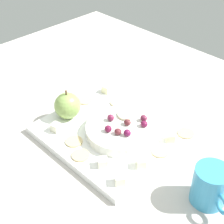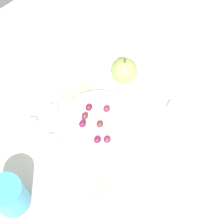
{
  "view_description": "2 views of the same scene",
  "coord_description": "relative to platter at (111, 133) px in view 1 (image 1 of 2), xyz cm",
  "views": [
    {
      "loc": [
        44.04,
        -47.19,
        60.36
      ],
      "look_at": [
        -4.97,
        1.14,
        8.33
      ],
      "focal_mm": 54.61,
      "sensor_mm": 36.0,
      "label": 1
    },
    {
      "loc": [
        25.7,
        27.68,
        73.09
      ],
      "look_at": [
        -3.53,
        0.52,
        8.49
      ],
      "focal_mm": 51.3,
      "sensor_mm": 36.0,
      "label": 2
    }
  ],
  "objects": [
    {
      "name": "grape_3",
      "position": [
        6.29,
        -0.68,
        4.26
      ],
      "size": [
        1.79,
        1.61,
        1.66
      ],
      "primitive_type": "ellipsoid",
      "color": "maroon",
      "rests_on": "serving_dish"
    },
    {
      "name": "grape_4",
      "position": [
        4.4,
        -1.86,
        4.19
      ],
      "size": [
        1.79,
        1.61,
        1.52
      ],
      "primitive_type": "ellipsoid",
      "color": "maroon",
      "rests_on": "serving_dish"
    },
    {
      "name": "platter",
      "position": [
        0.0,
        0.0,
        0.0
      ],
      "size": [
        32.53,
        28.99,
        1.78
      ],
      "primitive_type": "cube",
      "color": "white",
      "rests_on": "table"
    },
    {
      "name": "cup",
      "position": [
        28.41,
        -0.0,
        3.43
      ],
      "size": [
        9.66,
        7.37,
        8.64
      ],
      "color": "#3A98C6",
      "rests_on": "table"
    },
    {
      "name": "grape_5",
      "position": [
        3.55,
        2.26,
        4.19
      ],
      "size": [
        1.79,
        1.61,
        1.5
      ],
      "primitive_type": "ellipsoid",
      "color": "maroon",
      "rests_on": "serving_dish"
    },
    {
      "name": "grape_0",
      "position": [
        -0.53,
        0.58,
        4.28
      ],
      "size": [
        1.79,
        1.61,
        1.7
      ],
      "primitive_type": "ellipsoid",
      "color": "maroon",
      "rests_on": "serving_dish"
    },
    {
      "name": "grape_1",
      "position": [
        6.83,
        4.67,
        4.21
      ],
      "size": [
        1.79,
        1.61,
        1.55
      ],
      "primitive_type": "ellipsoid",
      "color": "maroon",
      "rests_on": "serving_dish"
    },
    {
      "name": "cheese_cube_4",
      "position": [
        13.57,
        -3.89,
        1.94
      ],
      "size": [
        2.95,
        2.95,
        2.11
      ],
      "primitive_type": "cube",
      "rotation": [
        0.0,
        0.0,
        0.91
      ],
      "color": "#F5F4CC",
      "rests_on": "platter"
    },
    {
      "name": "cheese_cube_3",
      "position": [
        12.86,
        7.42,
        1.94
      ],
      "size": [
        2.97,
        2.97,
        2.11
      ],
      "primitive_type": "cube",
      "rotation": [
        0.0,
        0.0,
        0.85
      ],
      "color": "#EFEFBF",
      "rests_on": "platter"
    },
    {
      "name": "cheese_cube_2",
      "position": [
        -9.45,
        -9.8,
        1.94
      ],
      "size": [
        2.47,
        2.47,
        2.11
      ],
      "primitive_type": "cube",
      "rotation": [
        0.0,
        0.0,
        0.19
      ],
      "color": "#F1ECCB",
      "rests_on": "platter"
    },
    {
      "name": "cracker_0",
      "position": [
        -14.09,
        3.83,
        1.09
      ],
      "size": [
        4.13,
        4.13,
        0.4
      ],
      "primitive_type": "cylinder",
      "color": "#E1BC8C",
      "rests_on": "platter"
    },
    {
      "name": "table",
      "position": [
        2.76,
        1.55,
        -2.61
      ],
      "size": [
        138.35,
        108.68,
        3.43
      ],
      "primitive_type": "cube",
      "color": "beige",
      "rests_on": "ground"
    },
    {
      "name": "apple_stem",
      "position": [
        -11.92,
        -3.93,
        8.41
      ],
      "size": [
        0.5,
        0.5,
        1.2
      ],
      "primitive_type": "cylinder",
      "color": "brown",
      "rests_on": "apple_whole"
    },
    {
      "name": "cracker_2",
      "position": [
        14.17,
        12.27,
        1.09
      ],
      "size": [
        4.13,
        4.13,
        0.4
      ],
      "primitive_type": "cylinder",
      "color": "#D8B784",
      "rests_on": "platter"
    },
    {
      "name": "cracker_5",
      "position": [
        1.72,
        -11.32,
        1.09
      ],
      "size": [
        4.13,
        4.13,
        0.4
      ],
      "primitive_type": "cylinder",
      "color": "#D6B782",
      "rests_on": "platter"
    },
    {
      "name": "apple_whole",
      "position": [
        -11.92,
        -3.93,
        4.35
      ],
      "size": [
        6.92,
        6.92,
        6.92
      ],
      "primitive_type": "sphere",
      "color": "#88A954",
      "rests_on": "platter"
    },
    {
      "name": "cheese_cube_5",
      "position": [
        -13.15,
        11.2,
        1.94
      ],
      "size": [
        2.49,
        2.49,
        2.11
      ],
      "primitive_type": "cube",
      "rotation": [
        0.0,
        0.0,
        0.2
      ],
      "color": "#F9F4BF",
      "rests_on": "platter"
    },
    {
      "name": "cracker_4",
      "position": [
        13.76,
        2.64,
        1.09
      ],
      "size": [
        4.13,
        4.13,
        0.4
      ],
      "primitive_type": "cylinder",
      "color": "#D5B787",
      "rests_on": "platter"
    },
    {
      "name": "cheese_cube_0",
      "position": [
        13.69,
        -10.68,
        1.94
      ],
      "size": [
        2.96,
        2.96,
        2.11
      ],
      "primitive_type": "cube",
      "rotation": [
        0.0,
        0.0,
        0.9
      ],
      "color": "white",
      "rests_on": "platter"
    },
    {
      "name": "cracker_3",
      "position": [
        -3.01,
        -9.37,
        1.09
      ],
      "size": [
        4.13,
        4.13,
        0.4
      ],
      "primitive_type": "cylinder",
      "color": "#D8BE81",
      "rests_on": "platter"
    },
    {
      "name": "cheese_cube_1",
      "position": [
        7.53,
        -9.79,
        1.94
      ],
      "size": [
        2.95,
        2.95,
        2.11
      ],
      "primitive_type": "cube",
      "rotation": [
        0.0,
        0.0,
        0.93
      ],
      "color": "white",
      "rests_on": "platter"
    },
    {
      "name": "grape_2",
      "position": [
        2.08,
        -2.84,
        4.27
      ],
      "size": [
        1.79,
        1.61,
        1.68
      ],
      "primitive_type": "ellipsoid",
      "color": "maroon",
      "rests_on": "serving_dish"
    },
    {
      "name": "apple_slice_0",
      "position": [
        0.87,
        4.72,
        3.74
      ],
      "size": [
        4.48,
        4.48,
        0.6
      ],
      "primitive_type": "cylinder",
      "color": "beige",
      "rests_on": "serving_dish"
    },
    {
      "name": "grape_6",
      "position": [
        5.3,
        6.27,
        4.25
      ],
      "size": [
        1.79,
        1.61,
        1.62
      ],
      "primitive_type": "ellipsoid",
      "color": "maroon",
      "rests_on": "serving_dish"
    },
    {
      "name": "serving_dish",
      "position": [
        2.73,
        0.63,
        2.16
      ],
      "size": [
        16.95,
        16.95,
        2.55
      ],
      "primitive_type": "cylinder",
      "color": "white",
      "rests_on": "platter"
    },
    {
      "name": "cracker_1",
      "position": [
        -6.87,
        9.52,
        1.09
      ],
      "size": [
        4.13,
        4.13,
        0.4
      ],
      "primitive_type": "cylinder",
      "color": "#D6B98D",
      "rests_on": "platter"
    }
  ]
}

